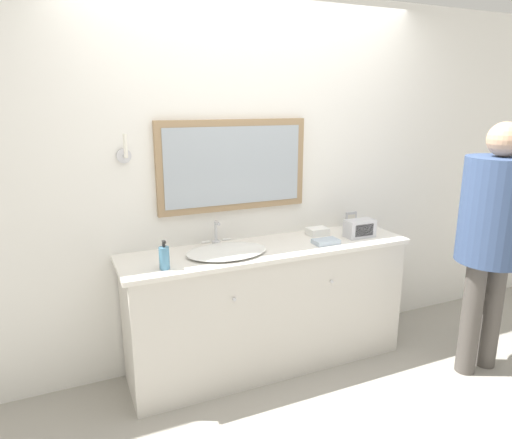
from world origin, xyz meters
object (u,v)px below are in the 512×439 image
at_px(sink_basin, 226,251).
at_px(appliance_box, 360,228).
at_px(soap_bottle, 164,257).
at_px(person, 494,224).
at_px(picture_frame, 351,220).

distance_m(sink_basin, appliance_box, 1.02).
bearing_deg(appliance_box, soap_bottle, -176.87).
xyz_separation_m(soap_bottle, person, (2.06, -0.51, 0.10)).
bearing_deg(soap_bottle, appliance_box, 3.13).
height_order(picture_frame, person, person).
xyz_separation_m(sink_basin, picture_frame, (1.08, 0.17, 0.05)).
xyz_separation_m(sink_basin, soap_bottle, (-0.43, -0.12, 0.05)).
height_order(soap_bottle, person, person).
relative_size(picture_frame, person, 0.08).
xyz_separation_m(sink_basin, appliance_box, (1.01, -0.04, 0.04)).
xyz_separation_m(soap_bottle, picture_frame, (1.51, 0.28, -0.00)).
xyz_separation_m(appliance_box, person, (0.62, -0.59, 0.11)).
distance_m(sink_basin, picture_frame, 1.10).
height_order(sink_basin, picture_frame, sink_basin).
bearing_deg(appliance_box, person, -43.55).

